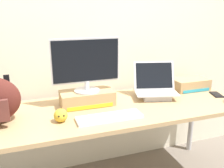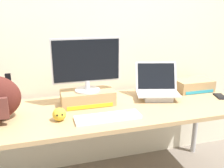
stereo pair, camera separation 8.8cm
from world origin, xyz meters
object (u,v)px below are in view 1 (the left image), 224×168
(desktop_monitor, at_px, (86,64))
(cell_phone, at_px, (216,94))
(toner_box_yellow, at_px, (87,98))
(external_keyboard, at_px, (109,117))
(plush_toy, at_px, (61,115))
(open_laptop, at_px, (155,90))
(toner_box_cyan, at_px, (190,84))

(desktop_monitor, distance_m, cell_phone, 1.14)
(toner_box_yellow, xyz_separation_m, cell_phone, (1.09, -0.15, -0.05))
(toner_box_yellow, relative_size, desktop_monitor, 0.79)
(external_keyboard, height_order, plush_toy, plush_toy)
(open_laptop, bearing_deg, desktop_monitor, -167.16)
(external_keyboard, height_order, cell_phone, external_keyboard)
(open_laptop, relative_size, external_keyboard, 0.88)
(desktop_monitor, distance_m, open_laptop, 0.63)
(toner_box_yellow, distance_m, plush_toy, 0.33)
(cell_phone, bearing_deg, external_keyboard, -154.95)
(cell_phone, height_order, toner_box_cyan, toner_box_cyan)
(toner_box_yellow, bearing_deg, desktop_monitor, -90.52)
(desktop_monitor, xyz_separation_m, toner_box_cyan, (0.97, 0.05, -0.26))
(desktop_monitor, relative_size, cell_phone, 3.35)
(desktop_monitor, bearing_deg, open_laptop, -1.75)
(toner_box_yellow, bearing_deg, plush_toy, -134.33)
(toner_box_cyan, bearing_deg, open_laptop, -169.49)
(open_laptop, height_order, cell_phone, open_laptop)
(desktop_monitor, height_order, external_keyboard, desktop_monitor)
(toner_box_cyan, bearing_deg, toner_box_yellow, -176.95)
(open_laptop, bearing_deg, toner_box_yellow, -167.28)
(plush_toy, bearing_deg, toner_box_cyan, 13.56)
(desktop_monitor, distance_m, plush_toy, 0.43)
(desktop_monitor, bearing_deg, toner_box_cyan, 3.50)
(desktop_monitor, xyz_separation_m, external_keyboard, (0.08, -0.30, -0.30))
(cell_phone, bearing_deg, plush_toy, -159.56)
(open_laptop, distance_m, toner_box_cyan, 0.41)
(external_keyboard, bearing_deg, toner_box_cyan, 21.46)
(open_laptop, bearing_deg, plush_toy, -149.99)
(toner_box_yellow, bearing_deg, external_keyboard, -75.38)
(plush_toy, distance_m, toner_box_cyan, 1.24)
(toner_box_yellow, relative_size, open_laptop, 1.03)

